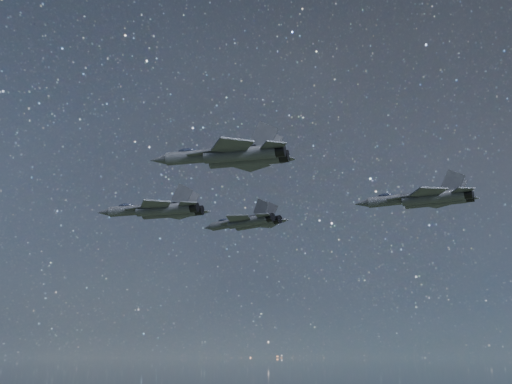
# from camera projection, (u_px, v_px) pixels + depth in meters

# --- Properties ---
(jet_lead) EXTENTS (16.74, 11.95, 4.28)m
(jet_lead) POSITION_uv_depth(u_px,v_px,m) (158.00, 210.00, 84.76)
(jet_lead) COLOR #31343E
(jet_left) EXTENTS (16.63, 10.96, 4.26)m
(jet_left) POSITION_uv_depth(u_px,v_px,m) (246.00, 222.00, 100.34)
(jet_left) COLOR #31343E
(jet_right) EXTENTS (16.44, 11.70, 4.19)m
(jet_right) POSITION_uv_depth(u_px,v_px,m) (231.00, 156.00, 65.31)
(jet_right) COLOR #31343E
(jet_slot) EXTENTS (16.17, 11.18, 4.06)m
(jet_slot) POSITION_uv_depth(u_px,v_px,m) (424.00, 198.00, 77.25)
(jet_slot) COLOR #31343E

